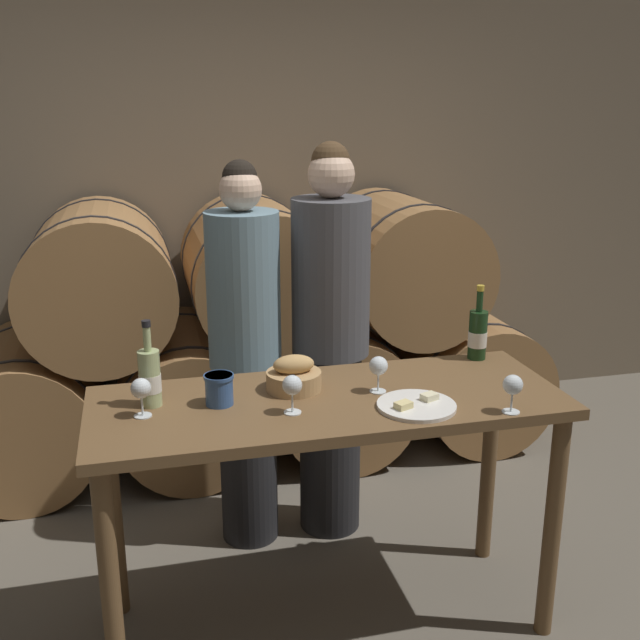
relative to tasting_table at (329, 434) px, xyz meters
The scene contains 15 objects.
ground_plane 0.79m from the tasting_table, ahead, with size 10.00×10.00×0.00m, color #665E51.
stone_wall_back 2.28m from the tasting_table, 90.00° to the left, with size 10.00×0.12×3.20m.
barrel_stack 1.54m from the tasting_table, 90.00° to the left, with size 3.22×0.97×1.43m.
tasting_table is the anchor object (origin of this frame).
person_left 0.70m from the tasting_table, 106.65° to the left, with size 0.31×0.31×1.71m.
person_right 0.70m from the tasting_table, 74.64° to the left, with size 0.34×0.34×1.78m.
wine_bottle_red 0.77m from the tasting_table, 20.51° to the left, with size 0.08×0.08×0.31m.
wine_bottle_white 0.66m from the tasting_table, behind, with size 0.08×0.08×0.30m.
blue_crock 0.43m from the tasting_table, behind, with size 0.10×0.10×0.11m.
bread_basket 0.24m from the tasting_table, 134.58° to the left, with size 0.20×0.20×0.13m.
cheese_plate 0.35m from the tasting_table, 30.50° to the right, with size 0.27×0.27×0.04m.
wine_glass_far_left 0.68m from the tasting_table, behind, with size 0.07×0.07×0.13m.
wine_glass_left 0.30m from the tasting_table, 146.89° to the right, with size 0.07×0.07×0.13m.
wine_glass_center 0.30m from the tasting_table, ahead, with size 0.07×0.07×0.13m.
wine_glass_right 0.67m from the tasting_table, 25.92° to the right, with size 0.07×0.07×0.13m.
Camera 1 is at (-0.62, -2.37, 1.95)m, focal length 42.00 mm.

